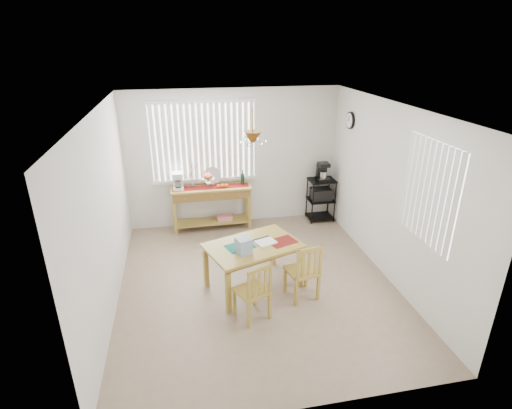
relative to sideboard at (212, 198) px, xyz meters
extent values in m
cube|color=gray|center=(0.46, -2.02, -0.64)|extent=(4.00, 4.50, 0.01)
cube|color=silver|center=(0.46, 0.28, 0.67)|extent=(4.00, 0.10, 2.60)
cube|color=silver|center=(0.46, -4.32, 0.67)|extent=(4.00, 0.10, 2.60)
cube|color=silver|center=(-1.59, -2.02, 0.67)|extent=(0.10, 4.50, 2.60)
cube|color=silver|center=(2.51, -2.02, 0.67)|extent=(0.10, 4.50, 2.60)
cube|color=white|center=(0.46, -2.02, 2.02)|extent=(4.00, 4.50, 0.10)
cube|color=white|center=(-0.09, 0.22, 1.02)|extent=(1.90, 0.01, 1.40)
cube|color=white|center=(-0.99, 0.21, 1.02)|extent=(0.07, 0.03, 1.40)
cube|color=white|center=(-0.88, 0.21, 1.02)|extent=(0.07, 0.03, 1.40)
cube|color=white|center=(-0.78, 0.21, 1.02)|extent=(0.07, 0.03, 1.40)
cube|color=white|center=(-0.67, 0.21, 1.02)|extent=(0.07, 0.03, 1.40)
cube|color=white|center=(-0.57, 0.21, 1.02)|extent=(0.07, 0.03, 1.40)
cube|color=white|center=(-0.46, 0.21, 1.02)|extent=(0.07, 0.03, 1.40)
cube|color=white|center=(-0.36, 0.21, 1.02)|extent=(0.07, 0.03, 1.40)
cube|color=white|center=(-0.25, 0.21, 1.02)|extent=(0.07, 0.03, 1.40)
cube|color=white|center=(-0.14, 0.21, 1.02)|extent=(0.07, 0.03, 1.40)
cube|color=white|center=(-0.04, 0.21, 1.02)|extent=(0.07, 0.03, 1.40)
cube|color=white|center=(0.07, 0.21, 1.02)|extent=(0.07, 0.03, 1.40)
cube|color=white|center=(0.17, 0.21, 1.02)|extent=(0.07, 0.03, 1.40)
cube|color=white|center=(0.28, 0.21, 1.02)|extent=(0.07, 0.03, 1.40)
cube|color=white|center=(0.38, 0.21, 1.02)|extent=(0.07, 0.03, 1.40)
cube|color=white|center=(0.49, 0.21, 1.02)|extent=(0.07, 0.03, 1.40)
cube|color=white|center=(0.59, 0.21, 1.02)|extent=(0.07, 0.03, 1.40)
cube|color=white|center=(0.70, 0.21, 1.02)|extent=(0.07, 0.03, 1.40)
cube|color=white|center=(0.81, 0.21, 1.02)|extent=(0.07, 0.03, 1.40)
cube|color=white|center=(-0.09, 0.20, 0.29)|extent=(1.98, 0.06, 0.06)
cube|color=white|center=(-0.09, 0.20, 1.75)|extent=(1.98, 0.06, 0.06)
cube|color=white|center=(2.45, -2.92, 1.02)|extent=(0.01, 1.10, 1.30)
cube|color=white|center=(2.44, -3.42, 1.02)|extent=(0.03, 0.07, 1.30)
cube|color=white|center=(2.44, -3.31, 1.02)|extent=(0.03, 0.07, 1.30)
cube|color=white|center=(2.44, -3.20, 1.02)|extent=(0.03, 0.07, 1.30)
cube|color=white|center=(2.44, -3.09, 1.02)|extent=(0.03, 0.07, 1.30)
cube|color=white|center=(2.44, -2.98, 1.02)|extent=(0.03, 0.07, 1.30)
cube|color=white|center=(2.44, -2.87, 1.02)|extent=(0.03, 0.07, 1.30)
cube|color=white|center=(2.44, -2.76, 1.02)|extent=(0.03, 0.07, 1.30)
cube|color=white|center=(2.44, -2.65, 1.02)|extent=(0.03, 0.07, 1.30)
cube|color=white|center=(2.44, -2.54, 1.02)|extent=(0.03, 0.07, 1.30)
cube|color=white|center=(2.44, -2.43, 1.02)|extent=(0.03, 0.07, 1.30)
cylinder|color=black|center=(2.43, -0.47, 1.45)|extent=(0.04, 0.30, 0.30)
cylinder|color=white|center=(2.41, -0.47, 1.45)|extent=(0.01, 0.25, 0.25)
cylinder|color=brown|center=(0.40, -2.07, 1.80)|extent=(0.01, 0.01, 0.34)
cone|color=brown|center=(0.40, -2.07, 1.62)|extent=(0.24, 0.24, 0.14)
sphere|color=white|center=(0.56, -2.07, 1.56)|extent=(0.05, 0.05, 0.05)
sphere|color=white|center=(0.48, -1.94, 1.56)|extent=(0.05, 0.05, 0.05)
sphere|color=white|center=(0.32, -1.94, 1.56)|extent=(0.05, 0.05, 0.05)
sphere|color=white|center=(0.24, -2.07, 1.56)|extent=(0.05, 0.05, 0.05)
sphere|color=white|center=(0.32, -2.21, 1.56)|extent=(0.05, 0.05, 0.05)
sphere|color=white|center=(0.48, -2.21, 1.56)|extent=(0.05, 0.05, 0.05)
cube|color=#AE913B|center=(-0.01, 0.00, 0.19)|extent=(1.49, 0.42, 0.04)
cube|color=brown|center=(-0.01, 0.00, 0.09)|extent=(1.44, 0.38, 0.15)
cube|color=#AE913B|center=(-0.71, -0.16, -0.31)|extent=(0.06, 0.06, 0.64)
cube|color=#AE913B|center=(0.69, -0.16, -0.31)|extent=(0.06, 0.06, 0.64)
cube|color=#AE913B|center=(-0.71, 0.16, -0.31)|extent=(0.06, 0.06, 0.64)
cube|color=#AE913B|center=(0.69, 0.16, -0.31)|extent=(0.06, 0.06, 0.64)
cube|color=#AE913B|center=(-0.01, 0.00, -0.49)|extent=(1.38, 0.36, 0.03)
cube|color=red|center=(0.22, 0.00, -0.43)|extent=(0.28, 0.21, 0.09)
cube|color=maroon|center=(-0.01, 0.00, 0.21)|extent=(1.42, 0.23, 0.01)
cube|color=white|center=(-0.61, 0.00, 0.23)|extent=(0.19, 0.22, 0.05)
cube|color=white|center=(-0.61, 0.07, 0.35)|extent=(0.19, 0.07, 0.28)
cube|color=white|center=(-0.61, -0.02, 0.50)|extent=(0.19, 0.21, 0.07)
cylinder|color=white|center=(-0.61, -0.03, 0.32)|extent=(0.12, 0.12, 0.12)
cylinder|color=white|center=(-0.06, -0.02, 0.26)|extent=(0.05, 0.05, 0.09)
cone|color=white|center=(-0.06, -0.02, 0.34)|extent=(0.24, 0.24, 0.08)
sphere|color=#AE171A|center=(-0.01, -0.02, 0.42)|extent=(0.07, 0.07, 0.07)
sphere|color=#AE171A|center=(-0.06, 0.03, 0.42)|extent=(0.07, 0.07, 0.07)
sphere|color=#AE171A|center=(-0.10, -0.02, 0.42)|extent=(0.07, 0.07, 0.07)
sphere|color=#AE171A|center=(-0.06, -0.07, 0.42)|extent=(0.07, 0.07, 0.07)
sphere|color=#FF490D|center=(0.12, -0.07, 0.25)|extent=(0.07, 0.07, 0.07)
sphere|color=#FF490D|center=(0.20, -0.07, 0.25)|extent=(0.07, 0.07, 0.07)
sphere|color=#FF490D|center=(0.27, -0.07, 0.25)|extent=(0.07, 0.07, 0.07)
cylinder|color=silver|center=(0.04, 0.17, 0.38)|extent=(0.34, 0.08, 0.33)
cylinder|color=white|center=(-0.34, 0.05, 0.27)|extent=(0.07, 0.07, 0.13)
cylinder|color=#4C3823|center=(-0.34, 0.05, 0.55)|extent=(0.08, 0.04, 0.41)
cylinder|color=#4C3823|center=(-0.34, 0.05, 0.57)|extent=(0.13, 0.06, 0.45)
cylinder|color=#4C3823|center=(-0.34, 0.05, 0.53)|extent=(0.16, 0.07, 0.34)
cylinder|color=#4C3823|center=(-0.34, 0.05, 0.60)|extent=(0.05, 0.03, 0.51)
cylinder|color=#4C3823|center=(-0.34, 0.05, 0.52)|extent=(0.20, 0.09, 0.29)
cylinder|color=black|center=(0.60, 0.05, 0.32)|extent=(0.07, 0.07, 0.21)
cylinder|color=black|center=(0.60, 0.05, 0.46)|extent=(0.03, 0.03, 0.07)
cylinder|color=black|center=(1.93, -0.20, -0.20)|extent=(0.02, 0.02, 0.85)
cylinder|color=black|center=(2.39, -0.20, -0.20)|extent=(0.02, 0.02, 0.85)
cylinder|color=black|center=(1.93, 0.16, -0.20)|extent=(0.02, 0.02, 0.85)
cylinder|color=black|center=(2.39, 0.16, -0.20)|extent=(0.02, 0.02, 0.85)
cube|color=black|center=(2.16, -0.02, 0.21)|extent=(0.50, 0.40, 0.03)
cube|color=black|center=(2.16, -0.02, -0.20)|extent=(0.50, 0.40, 0.03)
cube|color=black|center=(2.16, -0.02, -0.57)|extent=(0.50, 0.40, 0.03)
cube|color=black|center=(2.16, -0.02, -0.08)|extent=(0.38, 0.30, 0.22)
cube|color=black|center=(2.16, -0.04, 0.25)|extent=(0.20, 0.24, 0.05)
cube|color=black|center=(2.16, 0.04, 0.37)|extent=(0.20, 0.08, 0.30)
cube|color=black|center=(2.16, -0.04, 0.54)|extent=(0.20, 0.22, 0.07)
cylinder|color=silver|center=(2.16, -0.05, 0.34)|extent=(0.13, 0.13, 0.13)
cube|color=#AE913B|center=(0.40, -2.07, 0.04)|extent=(1.49, 1.21, 0.04)
cube|color=brown|center=(0.40, -2.07, 0.00)|extent=(1.38, 1.10, 0.06)
cube|color=#AE913B|center=(-0.04, -2.61, -0.33)|extent=(0.08, 0.08, 0.60)
cube|color=#AE913B|center=(1.07, -2.21, -0.33)|extent=(0.08, 0.08, 0.60)
cube|color=#AE913B|center=(-0.28, -1.93, -0.33)|extent=(0.08, 0.08, 0.60)
cube|color=#AE913B|center=(0.83, -1.54, -0.33)|extent=(0.08, 0.08, 0.60)
cube|color=#136F5F|center=(0.21, -2.09, 0.06)|extent=(0.46, 0.39, 0.01)
cube|color=maroon|center=(0.83, -2.06, 0.06)|extent=(0.46, 0.39, 0.01)
cube|color=white|center=(0.58, -2.06, 0.07)|extent=(0.33, 0.30, 0.02)
cube|color=black|center=(0.54, -1.94, 0.07)|extent=(0.27, 0.12, 0.03)
cube|color=#7C96B4|center=(0.23, -2.28, 0.17)|extent=(0.24, 0.24, 0.22)
cube|color=#AE913B|center=(0.25, -2.76, -0.24)|extent=(0.51, 0.51, 0.04)
cube|color=#AE913B|center=(0.33, -2.54, -0.44)|extent=(0.05, 0.05, 0.38)
cube|color=#AE913B|center=(0.03, -2.68, -0.44)|extent=(0.05, 0.05, 0.38)
cube|color=#AE913B|center=(0.47, -2.84, -0.44)|extent=(0.05, 0.05, 0.38)
cube|color=#AE913B|center=(0.17, -2.98, -0.44)|extent=(0.05, 0.05, 0.38)
cube|color=#AE913B|center=(0.47, -2.85, -0.01)|extent=(0.04, 0.04, 0.42)
cube|color=#AE913B|center=(0.17, -2.99, -0.01)|extent=(0.04, 0.04, 0.42)
cube|color=#AE913B|center=(0.32, -2.92, 0.18)|extent=(0.33, 0.17, 0.06)
cube|color=#AE913B|center=(0.41, -2.88, -0.03)|extent=(0.04, 0.03, 0.34)
cube|color=#AE913B|center=(0.32, -2.92, -0.03)|extent=(0.04, 0.03, 0.34)
cube|color=#AE913B|center=(0.24, -2.96, -0.03)|extent=(0.04, 0.03, 0.34)
cube|color=#AE913B|center=(1.02, -2.45, -0.22)|extent=(0.47, 0.47, 0.04)
cube|color=#AE913B|center=(1.16, -2.25, -0.43)|extent=(0.04, 0.04, 0.39)
cube|color=#AE913B|center=(0.82, -2.32, -0.43)|extent=(0.04, 0.04, 0.39)
cube|color=#AE913B|center=(1.22, -2.59, -0.43)|extent=(0.04, 0.04, 0.39)
cube|color=#AE913B|center=(0.88, -2.66, -0.43)|extent=(0.04, 0.04, 0.39)
cube|color=#AE913B|center=(1.22, -2.60, 0.02)|extent=(0.04, 0.04, 0.44)
cube|color=#AE913B|center=(0.89, -2.67, 0.02)|extent=(0.04, 0.04, 0.44)
cube|color=#AE913B|center=(1.06, -2.63, 0.21)|extent=(0.36, 0.10, 0.06)
cube|color=#AE913B|center=(1.15, -2.61, 0.00)|extent=(0.04, 0.03, 0.35)
cube|color=#AE913B|center=(1.06, -2.63, 0.00)|extent=(0.04, 0.03, 0.35)
cube|color=#AE913B|center=(0.96, -2.65, 0.00)|extent=(0.04, 0.03, 0.35)
camera|label=1|loc=(-0.53, -7.01, 2.79)|focal=28.00mm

